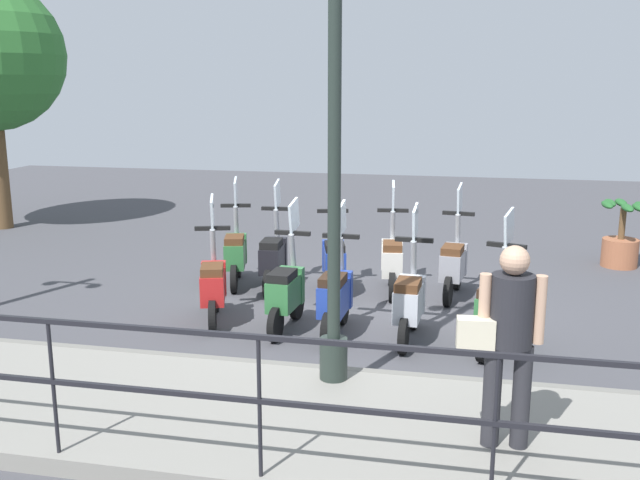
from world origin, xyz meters
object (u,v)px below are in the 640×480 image
at_px(lamp_post_near, 334,166).
at_px(scooter_near_3, 286,291).
at_px(scooter_near_2, 336,295).
at_px(scooter_far_4, 235,253).
at_px(pedestrian_with_bag, 508,332).
at_px(scooter_near_0, 496,308).
at_px(scooter_near_1, 409,301).
at_px(scooter_near_4, 213,285).
at_px(potted_palm, 621,239).
at_px(scooter_far_3, 274,257).
at_px(scooter_far_1, 392,260).
at_px(scooter_far_2, 334,260).
at_px(scooter_far_0, 454,264).

xyz_separation_m(lamp_post_near, scooter_near_3, (1.63, 0.89, -1.69)).
bearing_deg(scooter_near_2, scooter_far_4, 47.59).
relative_size(pedestrian_with_bag, scooter_near_0, 1.03).
relative_size(scooter_near_0, scooter_near_3, 1.00).
height_order(scooter_near_1, scooter_near_2, same).
bearing_deg(scooter_near_4, potted_palm, -71.65).
bearing_deg(scooter_near_4, scooter_near_3, -112.54).
bearing_deg(pedestrian_with_bag, scooter_far_3, 30.92).
bearing_deg(scooter_near_0, scooter_near_3, 104.15).
bearing_deg(scooter_near_2, scooter_near_0, -90.94).
xyz_separation_m(lamp_post_near, scooter_near_0, (1.48, -1.54, -1.69)).
height_order(scooter_far_1, scooter_far_4, same).
height_order(scooter_near_4, scooter_far_4, same).
bearing_deg(scooter_far_1, lamp_post_near, 170.40).
relative_size(pedestrian_with_bag, scooter_far_4, 1.03).
relative_size(scooter_near_4, scooter_far_1, 1.00).
height_order(scooter_near_3, scooter_far_3, same).
height_order(potted_palm, scooter_near_3, scooter_near_3).
bearing_deg(scooter_far_2, scooter_near_4, 126.11).
height_order(potted_palm, scooter_far_1, scooter_far_1).
distance_m(scooter_near_0, scooter_far_1, 2.37).
height_order(scooter_near_3, scooter_near_4, same).
height_order(scooter_near_4, scooter_far_3, same).
distance_m(scooter_near_4, scooter_far_1, 2.63).
distance_m(pedestrian_with_bag, scooter_far_2, 4.75).
xyz_separation_m(pedestrian_with_bag, scooter_near_2, (2.56, 1.79, -0.60)).
distance_m(scooter_near_3, scooter_far_0, 2.58).
bearing_deg(scooter_far_1, scooter_near_3, 142.66).
distance_m(pedestrian_with_bag, scooter_near_3, 3.60).
bearing_deg(pedestrian_with_bag, scooter_near_2, 30.41).
bearing_deg(lamp_post_near, scooter_near_1, -20.43).
relative_size(scooter_near_0, scooter_near_1, 1.00).
xyz_separation_m(scooter_near_2, scooter_far_2, (1.64, 0.33, 0.00)).
height_order(scooter_far_2, scooter_far_4, same).
xyz_separation_m(pedestrian_with_bag, scooter_near_4, (2.70, 3.34, -0.60)).
bearing_deg(scooter_far_3, scooter_near_3, -163.61).
distance_m(scooter_far_2, scooter_far_3, 0.87).
xyz_separation_m(scooter_far_0, scooter_far_1, (0.05, 0.85, 0.00)).
xyz_separation_m(lamp_post_near, pedestrian_with_bag, (-0.99, -1.52, -1.10)).
xyz_separation_m(potted_palm, scooter_near_3, (-4.02, 4.48, 0.04)).
distance_m(scooter_near_0, scooter_far_4, 4.08).
bearing_deg(scooter_near_3, scooter_far_4, 38.34).
bearing_deg(potted_palm, scooter_far_1, 123.13).
bearing_deg(scooter_near_1, lamp_post_near, 162.49).
distance_m(pedestrian_with_bag, scooter_far_4, 5.67).
bearing_deg(scooter_far_3, scooter_far_2, -94.29).
bearing_deg(scooter_near_0, scooter_near_1, 103.44).
height_order(scooter_near_4, scooter_far_1, same).
relative_size(scooter_near_1, scooter_far_1, 1.00).
bearing_deg(scooter_far_2, scooter_near_0, -143.79).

